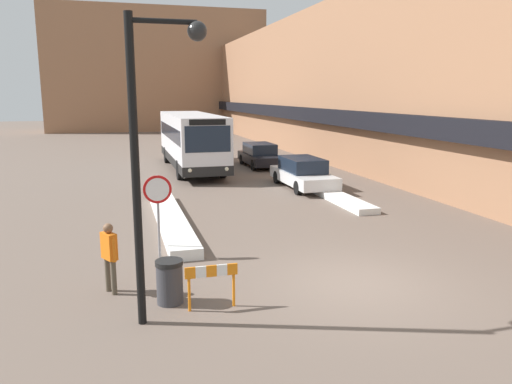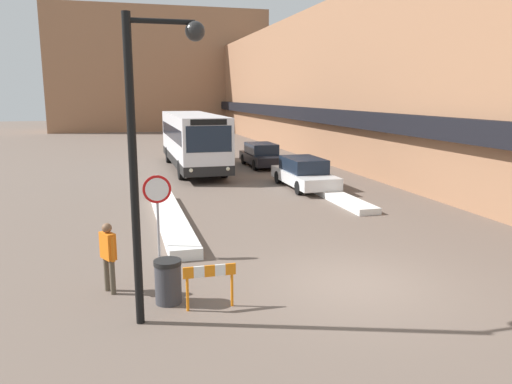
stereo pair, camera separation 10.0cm
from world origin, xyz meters
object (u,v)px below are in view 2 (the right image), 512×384
Objects in this scene: construction_barricade at (210,278)px; trash_bin at (168,281)px; parked_car_middle at (262,155)px; pedestrian at (108,251)px; street_lamp at (149,136)px; city_bus at (193,140)px; stop_sign at (157,198)px; parked_car_front at (304,173)px.

trash_bin is at bearing 147.01° from construction_barricade.
pedestrian is at bearing -115.62° from parked_car_middle.
trash_bin is at bearing 68.60° from street_lamp.
street_lamp is at bearing -165.14° from construction_barricade.
pedestrian is at bearing 144.48° from construction_barricade.
city_bus is at bearing 80.16° from trash_bin.
trash_bin reaches higher than construction_barricade.
stop_sign is at bearing -101.55° from city_bus.
stop_sign is 2.40× the size of trash_bin.
stop_sign is (-3.25, -15.92, -0.11)m from city_bus.
city_bus reaches higher than parked_car_front.
pedestrian is (-0.89, 1.74, -2.67)m from street_lamp.
city_bus reaches higher than stop_sign.
street_lamp is 3.61× the size of pedestrian.
city_bus is 4.89× the size of stop_sign.
pedestrian reaches higher than parked_car_middle.
construction_barricade is (1.13, 0.30, -2.97)m from street_lamp.
street_lamp is at bearing -95.39° from stop_sign.
parked_car_front is at bearing 57.47° from trash_bin.
city_bus is at bearing 78.45° from stop_sign.
street_lamp is 3.31m from pedestrian.
parked_car_middle is at bearing 1.16° from city_bus.
construction_barricade is (2.02, -1.44, -0.30)m from pedestrian.
city_bus is at bearing 138.20° from pedestrian.
street_lamp is at bearing -111.40° from trash_bin.
parked_car_middle is at bearing 126.57° from pedestrian.
construction_barricade is at bearing -78.35° from stop_sign.
parked_car_middle reaches higher than trash_bin.
construction_barricade is at bearing -118.59° from parked_car_front.
city_bus is 18.71m from pedestrian.
stop_sign is 1.41× the size of pedestrian.
city_bus is 19.77m from construction_barricade.
trash_bin is (0.32, 0.82, -3.16)m from street_lamp.
city_bus is 8.46m from parked_car_front.
construction_barricade is (-2.50, -19.58, -1.09)m from city_bus.
stop_sign is at bearing 101.65° from construction_barricade.
parked_car_front reaches higher than construction_barricade.
construction_barricade is at bearing -97.27° from city_bus.
parked_car_front is 4.41× the size of construction_barricade.
trash_bin is at bearing -90.94° from stop_sign.
street_lamp is (-7.85, -12.62, 2.92)m from parked_car_front.
pedestrian is at bearing 117.08° from street_lamp.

